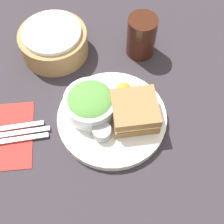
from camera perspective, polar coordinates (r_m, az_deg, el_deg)
ground_plane at (r=0.81m, az=0.00°, el=-1.49°), size 4.00×4.00×0.00m
plate at (r=0.80m, az=0.00°, el=-1.12°), size 0.28×0.28×0.02m
sandwich at (r=0.76m, az=4.14°, el=0.15°), size 0.11×0.11×0.06m
salad_bowl at (r=0.77m, az=-3.95°, el=1.71°), size 0.13×0.13×0.06m
dressing_cup at (r=0.75m, az=-1.86°, el=-3.69°), size 0.05×0.05×0.03m
orange_wedge at (r=0.81m, az=2.14°, el=4.05°), size 0.04×0.04×0.04m
drink_glass at (r=0.90m, az=5.40°, el=13.63°), size 0.08×0.08×0.12m
bread_basket at (r=0.93m, az=-10.61°, el=12.49°), size 0.19×0.19×0.08m
napkin at (r=0.83m, az=-18.31°, el=-4.02°), size 0.12×0.19×0.00m
fork at (r=0.81m, az=-18.39°, el=-5.00°), size 0.20×0.03×0.01m
knife at (r=0.82m, az=-18.40°, el=-3.88°), size 0.21×0.03×0.01m
spoon at (r=0.83m, az=-18.40°, el=-2.78°), size 0.18×0.02×0.01m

